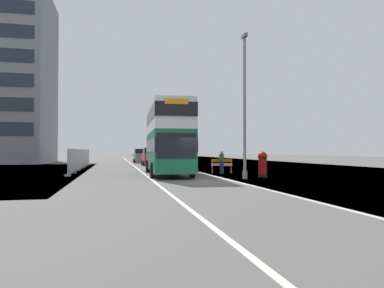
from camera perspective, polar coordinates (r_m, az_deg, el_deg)
name	(u,v)px	position (r m, az deg, el deg)	size (l,w,h in m)	color
ground	(214,182)	(20.67, 3.49, -6.02)	(140.00, 280.00, 0.10)	#565451
double_decker_bus	(167,138)	(26.21, -3.94, 0.92)	(3.14, 10.73, 4.98)	#196042
lamppost_foreground	(245,110)	(22.40, 8.37, 5.34)	(0.29, 0.70, 8.95)	gray
red_pillar_postbox	(263,163)	(23.64, 11.17, -3.02)	(0.60, 0.60, 1.69)	black
roadworks_barrier	(222,165)	(27.68, 4.75, -3.27)	(1.64, 0.72, 1.09)	orange
construction_site_fence	(81,159)	(35.84, -17.19, -2.35)	(0.44, 20.60, 1.91)	#A8AAAD
car_oncoming_near	(151,157)	(42.72, -6.59, -2.08)	(1.99, 4.49, 2.08)	maroon
car_receding_mid	(140,156)	(52.34, -8.22, -1.93)	(1.93, 4.22, 2.01)	slate
bare_tree_far_verge_near	(37,147)	(60.31, -23.37, -0.50)	(2.56, 2.37, 4.68)	#4C3D2D
bare_tree_far_verge_mid	(49,148)	(68.84, -21.83, -0.61)	(3.33, 3.00, 4.50)	#4C3D2D
pedestrian_at_kerb	(222,162)	(26.96, 4.75, -2.92)	(0.34, 0.34, 1.73)	#2D3342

